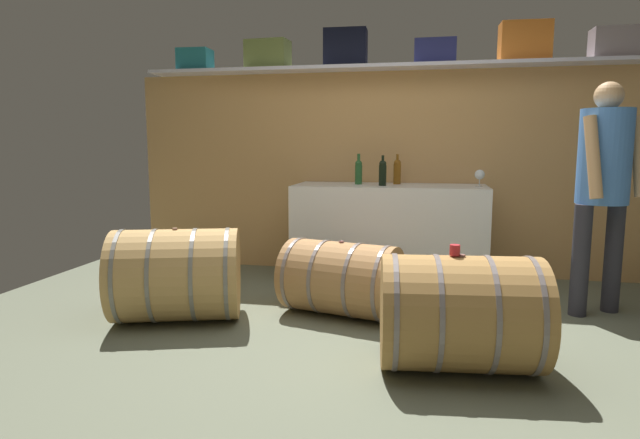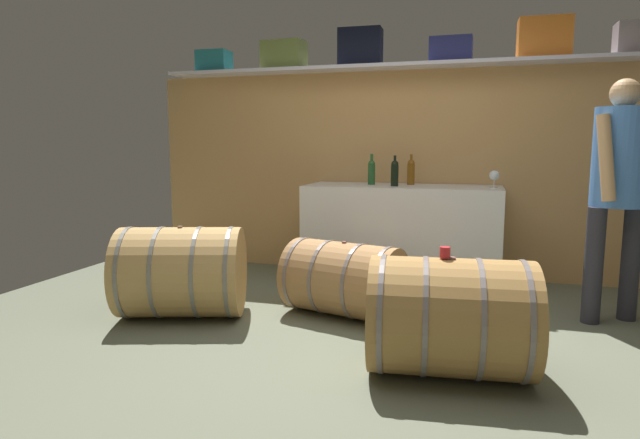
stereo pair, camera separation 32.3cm
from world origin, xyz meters
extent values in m
cube|color=#646A55|center=(0.00, 0.55, -0.01)|extent=(6.33, 7.64, 0.02)
cube|color=tan|center=(0.00, 2.22, 0.98)|extent=(5.13, 0.10, 1.96)
cube|color=silver|center=(0.00, 2.07, 1.98)|extent=(4.72, 0.40, 0.03)
cube|color=#21727B|center=(-1.94, 2.07, 2.10)|extent=(0.33, 0.26, 0.22)
cube|color=olive|center=(-1.18, 2.07, 2.13)|extent=(0.43, 0.27, 0.27)
cube|color=black|center=(-0.41, 2.07, 2.17)|extent=(0.41, 0.23, 0.35)
cube|color=navy|center=(0.42, 2.07, 2.10)|extent=(0.37, 0.27, 0.22)
cube|color=orange|center=(1.19, 2.07, 2.17)|extent=(0.44, 0.26, 0.34)
cube|color=white|center=(0.04, 1.82, 0.45)|extent=(1.75, 0.67, 0.90)
cylinder|color=black|center=(-0.02, 1.73, 0.99)|extent=(0.07, 0.07, 0.19)
sphere|color=black|center=(-0.02, 1.73, 1.09)|extent=(0.07, 0.07, 0.07)
cylinder|color=black|center=(-0.02, 1.73, 1.14)|extent=(0.02, 0.02, 0.07)
cylinder|color=#27592B|center=(-0.25, 1.87, 0.99)|extent=(0.07, 0.07, 0.18)
sphere|color=#27592B|center=(-0.25, 1.87, 1.09)|extent=(0.06, 0.06, 0.06)
cylinder|color=#27592B|center=(-0.25, 1.87, 1.14)|extent=(0.03, 0.03, 0.08)
cylinder|color=brown|center=(0.10, 1.95, 0.99)|extent=(0.07, 0.07, 0.19)
sphere|color=brown|center=(0.10, 1.95, 1.09)|extent=(0.07, 0.07, 0.07)
cylinder|color=brown|center=(0.10, 1.95, 1.14)|extent=(0.02, 0.02, 0.07)
cylinder|color=white|center=(0.83, 1.79, 0.90)|extent=(0.07, 0.07, 0.00)
cylinder|color=white|center=(0.83, 1.79, 0.93)|extent=(0.01, 0.01, 0.07)
sphere|color=white|center=(0.83, 1.79, 1.00)|extent=(0.09, 0.09, 0.09)
sphere|color=maroon|center=(0.83, 1.79, 0.99)|extent=(0.05, 0.05, 0.05)
cylinder|color=#A4773E|center=(0.59, -0.13, 0.33)|extent=(0.94, 0.74, 0.65)
cylinder|color=slate|center=(0.22, -0.17, 0.33)|extent=(0.10, 0.66, 0.66)
cylinder|color=slate|center=(0.45, -0.14, 0.33)|extent=(0.10, 0.66, 0.66)
cylinder|color=slate|center=(0.73, -0.11, 0.33)|extent=(0.10, 0.66, 0.66)
cylinder|color=slate|center=(0.95, -0.09, 0.33)|extent=(0.10, 0.66, 0.66)
cylinder|color=#875751|center=(0.59, -0.13, 0.66)|extent=(0.04, 0.04, 0.01)
cylinder|color=#AD7B49|center=(-0.23, 0.72, 0.28)|extent=(0.95, 0.74, 0.54)
cylinder|color=slate|center=(-0.57, 0.81, 0.28)|extent=(0.17, 0.54, 0.55)
cylinder|color=slate|center=(-0.35, 0.76, 0.28)|extent=(0.17, 0.54, 0.55)
cylinder|color=slate|center=(-0.10, 0.68, 0.28)|extent=(0.17, 0.54, 0.55)
cylinder|color=slate|center=(0.12, 0.63, 0.28)|extent=(0.17, 0.54, 0.55)
cylinder|color=brown|center=(-0.23, 0.72, 0.55)|extent=(0.04, 0.04, 0.01)
cylinder|color=tan|center=(-1.37, 0.36, 0.34)|extent=(1.04, 0.89, 0.66)
cylinder|color=slate|center=(-1.72, 0.25, 0.34)|extent=(0.23, 0.65, 0.67)
cylinder|color=slate|center=(-1.50, 0.32, 0.34)|extent=(0.23, 0.65, 0.67)
cylinder|color=slate|center=(-1.23, 0.40, 0.34)|extent=(0.23, 0.65, 0.67)
cylinder|color=slate|center=(-1.01, 0.47, 0.34)|extent=(0.23, 0.65, 0.67)
cylinder|color=brown|center=(-1.37, 0.36, 0.67)|extent=(0.04, 0.04, 0.01)
cylinder|color=red|center=(0.55, -0.13, 0.69)|extent=(0.06, 0.06, 0.06)
cylinder|color=#2E2E38|center=(1.51, 1.06, 0.42)|extent=(0.13, 0.13, 0.83)
cylinder|color=#2E2E38|center=(1.78, 1.21, 0.42)|extent=(0.13, 0.13, 0.83)
cylinder|color=#4B84D8|center=(1.64, 1.13, 1.18)|extent=(0.36, 0.36, 0.69)
sphere|color=tan|center=(1.64, 1.13, 1.61)|extent=(0.20, 0.20, 0.20)
cylinder|color=tan|center=(1.51, 0.94, 1.18)|extent=(0.17, 0.21, 0.59)
camera|label=1|loc=(0.40, -3.14, 1.27)|focal=30.21mm
camera|label=2|loc=(0.71, -3.06, 1.27)|focal=30.21mm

